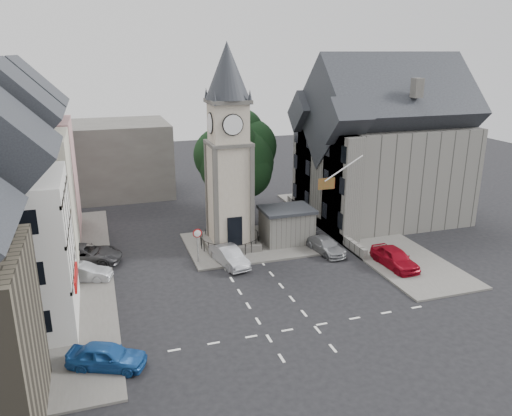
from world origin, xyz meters
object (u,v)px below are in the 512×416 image
object	(u,v)px
car_west_blue	(107,356)
pedestrian	(335,219)
stone_shelter	(287,225)
clock_tower	(229,150)
car_east_red	(395,258)

from	to	relation	value
car_west_blue	pedestrian	xyz separation A→B (m)	(20.55, 15.32, 0.26)
stone_shelter	pedestrian	distance (m)	5.79
clock_tower	car_east_red	xyz separation A→B (m)	(10.68, -7.69, -7.35)
stone_shelter	car_east_red	bearing A→B (deg)	-50.75
car_west_blue	car_east_red	size ratio (longest dim) A/B	0.89
clock_tower	pedestrian	distance (m)	12.60
stone_shelter	pedestrian	xyz separation A→B (m)	(5.46, 1.82, -0.61)
car_west_blue	clock_tower	bearing A→B (deg)	-13.05
car_west_blue	car_east_red	xyz separation A→B (m)	(20.97, 6.30, 0.08)
stone_shelter	car_west_blue	bearing A→B (deg)	-138.18
pedestrian	clock_tower	bearing A→B (deg)	-15.20
stone_shelter	car_east_red	world-z (taller)	stone_shelter
clock_tower	car_west_blue	xyz separation A→B (m)	(-10.29, -13.99, -7.44)
stone_shelter	pedestrian	world-z (taller)	stone_shelter
car_west_blue	car_east_red	world-z (taller)	car_east_red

